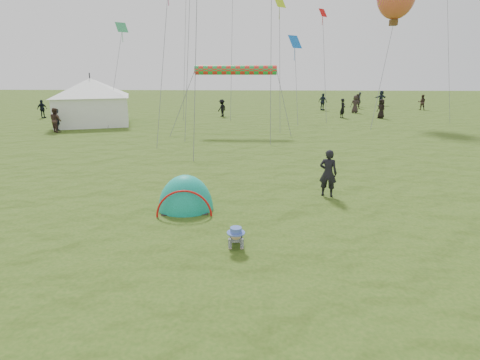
{
  "coord_description": "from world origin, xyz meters",
  "views": [
    {
      "loc": [
        -0.6,
        -8.98,
        4.32
      ],
      "look_at": [
        -1.05,
        2.11,
        1.0
      ],
      "focal_mm": 28.0,
      "sensor_mm": 36.0,
      "label": 1
    }
  ],
  "objects_px": {
    "standing_adult": "(328,173)",
    "crawling_toddler": "(236,235)",
    "event_marquee": "(92,100)",
    "popup_tent": "(186,209)"
  },
  "relations": [
    {
      "from": "crawling_toddler",
      "to": "event_marquee",
      "type": "relative_size",
      "value": 0.14
    },
    {
      "from": "crawling_toddler",
      "to": "standing_adult",
      "type": "bearing_deg",
      "value": 50.64
    },
    {
      "from": "popup_tent",
      "to": "standing_adult",
      "type": "distance_m",
      "value": 5.03
    },
    {
      "from": "event_marquee",
      "to": "standing_adult",
      "type": "bearing_deg",
      "value": -66.15
    },
    {
      "from": "crawling_toddler",
      "to": "standing_adult",
      "type": "relative_size",
      "value": 0.49
    },
    {
      "from": "popup_tent",
      "to": "event_marquee",
      "type": "height_order",
      "value": "event_marquee"
    },
    {
      "from": "crawling_toddler",
      "to": "standing_adult",
      "type": "height_order",
      "value": "standing_adult"
    },
    {
      "from": "crawling_toddler",
      "to": "standing_adult",
      "type": "xyz_separation_m",
      "value": [
        3.0,
        4.02,
        0.52
      ]
    },
    {
      "from": "popup_tent",
      "to": "event_marquee",
      "type": "distance_m",
      "value": 21.63
    },
    {
      "from": "standing_adult",
      "to": "crawling_toddler",
      "type": "bearing_deg",
      "value": 72.39
    }
  ]
}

